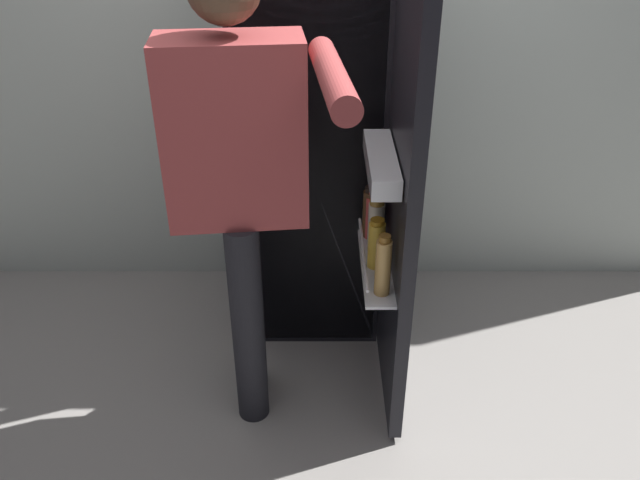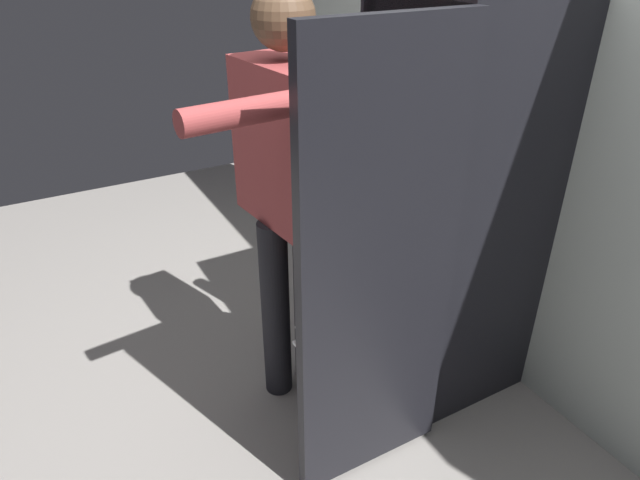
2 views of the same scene
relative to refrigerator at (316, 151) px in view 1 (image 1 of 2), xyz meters
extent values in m
plane|color=gray|center=(-0.03, -0.48, -0.84)|extent=(5.98, 5.98, 0.00)
cube|color=beige|center=(-0.03, 0.39, 0.38)|extent=(4.40, 0.10, 2.44)
cube|color=black|center=(-0.03, 0.05, 0.00)|extent=(0.59, 0.57, 1.68)
cube|color=white|center=(-0.03, -0.23, 0.00)|extent=(0.55, 0.01, 1.64)
cube|color=white|center=(-0.03, -0.18, 0.00)|extent=(0.51, 0.09, 0.01)
cube|color=black|center=(0.29, -0.53, 0.00)|extent=(0.05, 0.59, 1.63)
cube|color=white|center=(0.22, -0.53, -0.23)|extent=(0.11, 0.51, 0.01)
cylinder|color=silver|center=(0.17, -0.53, -0.17)|extent=(0.01, 0.49, 0.01)
cube|color=white|center=(0.22, -0.53, 0.18)|extent=(0.10, 0.43, 0.07)
cylinder|color=#DB4C47|center=(0.22, -0.33, -0.14)|extent=(0.07, 0.07, 0.18)
cylinder|color=#B22D28|center=(0.22, -0.33, -0.04)|extent=(0.05, 0.05, 0.03)
cylinder|color=#EDE5CC|center=(0.22, -0.42, -0.13)|extent=(0.06, 0.06, 0.19)
cylinder|color=#B78933|center=(0.22, -0.42, -0.02)|extent=(0.05, 0.05, 0.02)
cylinder|color=gold|center=(0.21, -0.53, -0.14)|extent=(0.06, 0.06, 0.18)
cylinder|color=#BC8419|center=(0.21, -0.53, -0.04)|extent=(0.05, 0.05, 0.02)
cylinder|color=tan|center=(0.22, -0.70, -0.12)|extent=(0.05, 0.05, 0.21)
cylinder|color=#996623|center=(0.22, -0.70, -0.01)|extent=(0.04, 0.04, 0.02)
cylinder|color=brown|center=(0.21, -0.31, -0.13)|extent=(0.06, 0.06, 0.19)
cylinder|color=black|center=(0.21, -0.31, -0.02)|extent=(0.05, 0.05, 0.02)
cylinder|color=#4C7F3D|center=(0.09, -0.18, 0.04)|extent=(0.07, 0.07, 0.07)
cylinder|color=black|center=(-0.27, -0.50, -0.42)|extent=(0.12, 0.12, 0.85)
cylinder|color=black|center=(-0.25, -0.66, -0.42)|extent=(0.12, 0.12, 0.85)
cube|color=#9E3D3D|center=(-0.26, -0.58, 0.31)|extent=(0.47, 0.27, 0.60)
cylinder|color=#9E3D3D|center=(-0.28, -0.35, 0.29)|extent=(0.08, 0.08, 0.56)
cylinder|color=#9E3D3D|center=(0.05, -0.77, 0.55)|extent=(0.14, 0.57, 0.08)
camera|label=1|loc=(0.01, -2.46, 1.05)|focal=35.51mm
camera|label=2|loc=(1.50, -1.42, 0.99)|focal=31.06mm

